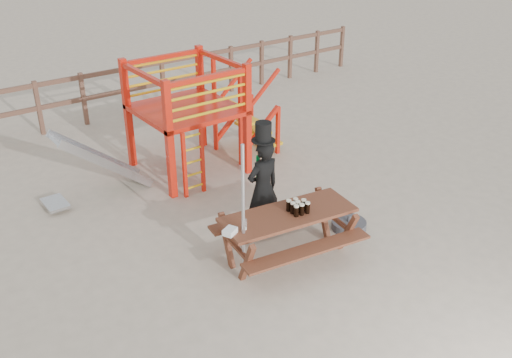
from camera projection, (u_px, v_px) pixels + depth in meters
ground at (304, 259)px, 8.29m from camera, size 60.00×60.00×0.00m
back_fence at (104, 89)px, 12.96m from camera, size 15.09×0.09×1.20m
playground_fort at (184, 117)px, 10.43m from camera, size 4.71×1.84×2.10m
picnic_table at (288, 230)px, 8.11m from camera, size 2.10×1.60×0.74m
man_with_hat at (263, 186)px, 8.54m from camera, size 0.58×0.39×1.85m
metal_pole at (243, 215)px, 7.41m from camera, size 0.04×0.04×2.02m
parasol_base at (349, 225)px, 9.00m from camera, size 0.55×0.55×0.23m
paper_bag at (230, 231)px, 7.49m from camera, size 0.22×0.20×0.08m
stout_pints at (298, 207)px, 7.97m from camera, size 0.27×0.28×0.17m
empty_glasses at (244, 225)px, 7.58m from camera, size 0.07×0.07×0.15m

